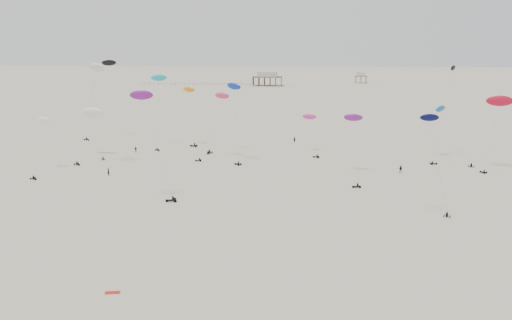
# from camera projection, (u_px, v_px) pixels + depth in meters

# --- Properties ---
(ground_plane) EXTENTS (900.00, 900.00, 0.00)m
(ground_plane) POSITION_uv_depth(u_px,v_px,m) (274.00, 115.00, 209.53)
(ground_plane) COLOR beige
(pavilion_main) EXTENTS (21.00, 13.00, 9.80)m
(pavilion_main) POSITION_uv_depth(u_px,v_px,m) (267.00, 80.00, 354.91)
(pavilion_main) COLOR brown
(pavilion_main) RESTS_ON ground
(pavilion_small) EXTENTS (9.00, 7.00, 8.00)m
(pavilion_small) POSITION_uv_depth(u_px,v_px,m) (361.00, 78.00, 379.53)
(pavilion_small) COLOR brown
(pavilion_small) RESTS_ON ground
(pier_fence) EXTENTS (80.20, 0.20, 1.50)m
(pier_fence) POSITION_uv_depth(u_px,v_px,m) (195.00, 84.00, 359.18)
(pier_fence) COLOR black
(pier_fence) RESTS_ON ground
(rig_0) EXTENTS (6.28, 3.30, 18.04)m
(rig_0) POSITION_uv_depth(u_px,v_px,m) (435.00, 151.00, 86.09)
(rig_0) COLOR black
(rig_0) RESTS_ON ground
(rig_1) EXTENTS (4.88, 11.18, 12.42)m
(rig_1) POSITION_uv_depth(u_px,v_px,m) (311.00, 125.00, 137.53)
(rig_1) COLOR black
(rig_1) RESTS_ON ground
(rig_2) EXTENTS (8.32, 8.75, 19.36)m
(rig_2) POSITION_uv_depth(u_px,v_px,m) (219.00, 123.00, 137.86)
(rig_2) COLOR black
(rig_2) RESTS_ON ground
(rig_3) EXTENTS (4.80, 12.40, 21.61)m
(rig_3) POSITION_uv_depth(u_px,v_px,m) (159.00, 88.00, 145.50)
(rig_3) COLOR black
(rig_3) RESTS_ON ground
(rig_4) EXTENTS (8.13, 15.35, 17.23)m
(rig_4) POSITION_uv_depth(u_px,v_px,m) (447.00, 121.00, 129.62)
(rig_4) COLOR black
(rig_4) RESTS_ON ground
(rig_5) EXTENTS (9.62, 7.20, 25.33)m
(rig_5) POSITION_uv_depth(u_px,v_px,m) (95.00, 78.00, 122.05)
(rig_5) COLOR black
(rig_5) RESTS_ON ground
(rig_6) EXTENTS (5.20, 13.10, 15.13)m
(rig_6) POSITION_uv_depth(u_px,v_px,m) (41.00, 133.00, 117.25)
(rig_6) COLOR black
(rig_6) RESTS_ON ground
(rig_7) EXTENTS (8.55, 8.74, 18.08)m
(rig_7) POSITION_uv_depth(u_px,v_px,m) (499.00, 105.00, 118.40)
(rig_7) COLOR black
(rig_7) RESTS_ON ground
(rig_8) EXTENTS (5.24, 6.37, 17.47)m
(rig_8) POSITION_uv_depth(u_px,v_px,m) (191.00, 107.00, 146.28)
(rig_8) COLOR black
(rig_8) RESTS_ON ground
(rig_9) EXTENTS (4.95, 9.07, 20.12)m
(rig_9) POSITION_uv_depth(u_px,v_px,m) (235.00, 101.00, 125.44)
(rig_9) COLOR black
(rig_9) RESTS_ON ground
(rig_10) EXTENTS (8.72, 14.27, 25.96)m
(rig_10) POSITION_uv_depth(u_px,v_px,m) (446.00, 100.00, 128.68)
(rig_10) COLOR black
(rig_10) RESTS_ON ground
(rig_11) EXTENTS (9.28, 4.94, 21.21)m
(rig_11) POSITION_uv_depth(u_px,v_px,m) (150.00, 125.00, 94.56)
(rig_11) COLOR black
(rig_11) RESTS_ON ground
(rig_12) EXTENTS (4.64, 16.44, 18.27)m
(rig_12) POSITION_uv_depth(u_px,v_px,m) (354.00, 130.00, 113.69)
(rig_12) COLOR black
(rig_12) RESTS_ON ground
(rig_13) EXTENTS (9.30, 10.83, 25.09)m
(rig_13) POSITION_uv_depth(u_px,v_px,m) (104.00, 78.00, 157.72)
(rig_13) COLOR black
(rig_13) RESTS_ON ground
(rig_14) EXTENTS (8.79, 9.11, 13.89)m
(rig_14) POSITION_uv_depth(u_px,v_px,m) (93.00, 115.00, 133.94)
(rig_14) COLOR black
(rig_14) RESTS_ON ground
(rig_15) EXTENTS (8.65, 9.20, 17.86)m
(rig_15) POSITION_uv_depth(u_px,v_px,m) (218.00, 107.00, 130.45)
(rig_15) COLOR black
(rig_15) RESTS_ON ground
(spectator_0) EXTENTS (0.90, 0.85, 2.04)m
(spectator_0) POSITION_uv_depth(u_px,v_px,m) (109.00, 176.00, 114.41)
(spectator_0) COLOR black
(spectator_0) RESTS_ON ground
(spectator_1) EXTENTS (1.19, 0.94, 2.13)m
(spectator_1) POSITION_uv_depth(u_px,v_px,m) (401.00, 173.00, 116.78)
(spectator_1) COLOR black
(spectator_1) RESTS_ON ground
(spectator_2) EXTENTS (1.26, 0.92, 1.91)m
(spectator_2) POSITION_uv_depth(u_px,v_px,m) (136.00, 152.00, 139.05)
(spectator_2) COLOR black
(spectator_2) RESTS_ON ground
(spectator_3) EXTENTS (0.77, 0.54, 2.06)m
(spectator_3) POSITION_uv_depth(u_px,v_px,m) (294.00, 143.00, 152.48)
(spectator_3) COLOR black
(spectator_3) RESTS_ON ground
(grounded_kite_b) EXTENTS (1.89, 0.99, 0.07)m
(grounded_kite_b) POSITION_uv_depth(u_px,v_px,m) (113.00, 293.00, 60.75)
(grounded_kite_b) COLOR red
(grounded_kite_b) RESTS_ON ground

